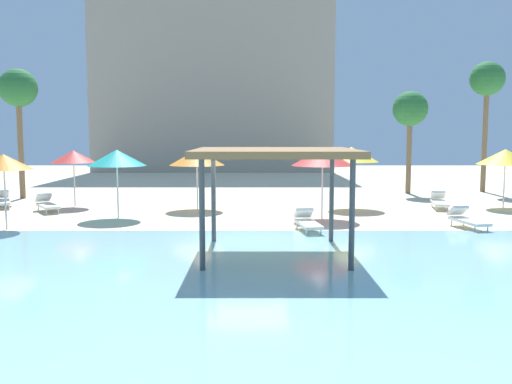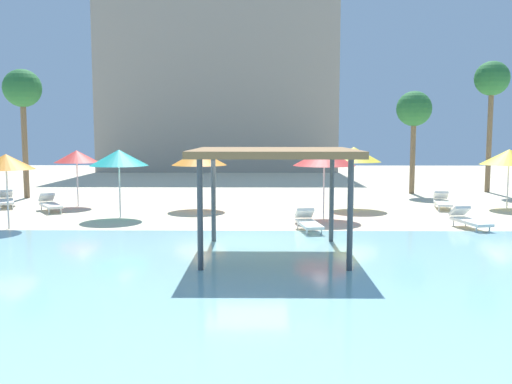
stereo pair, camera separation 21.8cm
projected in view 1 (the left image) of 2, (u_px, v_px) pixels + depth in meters
name	position (u px, v px, depth m)	size (l,w,h in m)	color
ground_plane	(249.00, 240.00, 17.20)	(80.00, 80.00, 0.00)	beige
lagoon_water	(245.00, 286.00, 11.98)	(44.00, 13.50, 0.04)	#8CC6CC
shade_pavilion	(276.00, 156.00, 14.80)	(4.27, 4.27, 2.89)	#42474C
beach_umbrella_teal_0	(118.00, 158.00, 21.60)	(2.29, 2.29, 2.68)	silver
beach_umbrella_orange_2	(198.00, 158.00, 24.12)	(2.41, 2.41, 2.59)	silver
beach_umbrella_red_3	(323.00, 157.00, 21.41)	(2.42, 2.42, 2.73)	silver
beach_umbrella_red_4	(74.00, 157.00, 24.97)	(1.99, 1.99, 2.54)	silver
beach_umbrella_yellow_5	(506.00, 157.00, 24.54)	(2.46, 2.46, 2.61)	silver
beach_umbrella_orange_6	(5.00, 162.00, 18.96)	(1.93, 1.93, 2.60)	silver
beach_umbrella_yellow_7	(352.00, 154.00, 24.40)	(2.38, 2.38, 2.71)	silver
lounge_chair_0	(3.00, 200.00, 24.81)	(1.38, 1.97, 0.74)	white
lounge_chair_2	(308.00, 222.00, 18.78)	(0.87, 1.96, 0.74)	white
lounge_chair_3	(440.00, 201.00, 24.44)	(0.95, 1.98, 0.74)	white
lounge_chair_4	(48.00, 204.00, 23.48)	(1.55, 1.91, 0.74)	white
lounge_chair_5	(467.00, 219.00, 19.37)	(0.96, 1.98, 0.74)	white
palm_tree_0	(488.00, 83.00, 30.80)	(1.90, 1.90, 7.28)	brown
palm_tree_1	(411.00, 111.00, 30.15)	(1.90, 1.90, 5.59)	brown
palm_tree_2	(19.00, 91.00, 27.74)	(1.90, 1.90, 6.52)	brown
hotel_block_0	(216.00, 65.00, 50.01)	(20.53, 8.75, 18.85)	#9E9384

